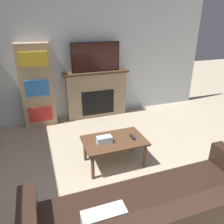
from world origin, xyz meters
The scene contains 8 objects.
wall_back centered at (0.00, 4.08, 1.35)m, with size 5.71×0.06×2.70m.
fireplace centered at (0.18, 3.94, 0.52)m, with size 1.44×0.28×1.04m.
tv centered at (0.18, 3.92, 1.35)m, with size 1.05×0.03×0.62m.
couch centered at (-0.16, 0.67, 0.28)m, with size 2.44×0.97×0.86m.
coffee_table centered at (-0.09, 2.07, 0.37)m, with size 0.93×0.59×0.42m.
tissue_box centered at (-0.25, 2.04, 0.47)m, with size 0.22×0.12×0.10m.
remote_control centered at (0.20, 2.03, 0.43)m, with size 0.04×0.15×0.02m.
bookshelf centered at (-1.07, 3.91, 0.84)m, with size 0.63×0.29×1.68m.
Camera 1 is at (-1.08, -0.59, 2.10)m, focal length 35.00 mm.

